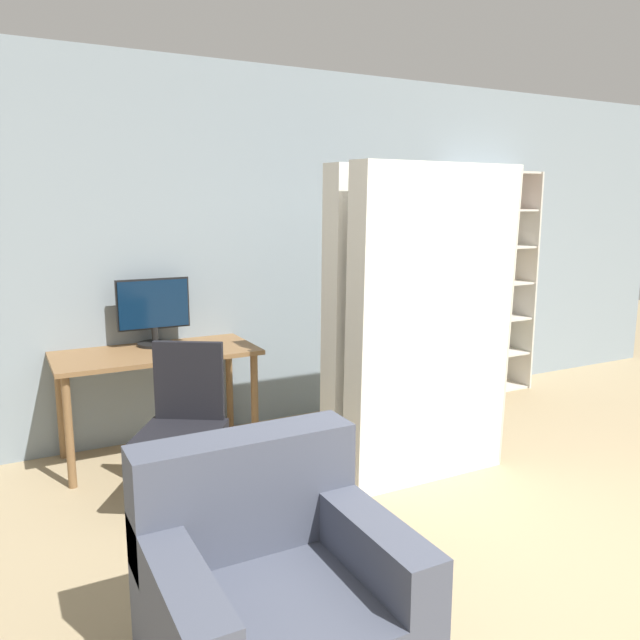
{
  "coord_description": "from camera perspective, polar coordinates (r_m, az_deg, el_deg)",
  "views": [
    {
      "loc": [
        -2.3,
        -1.43,
        1.69
      ],
      "look_at": [
        -0.69,
        1.64,
        1.05
      ],
      "focal_mm": 35.0,
      "sensor_mm": 36.0,
      "label": 1
    }
  ],
  "objects": [
    {
      "name": "wall_back",
      "position": [
        5.01,
        -0.29,
        6.56
      ],
      "size": [
        8.0,
        0.06,
        2.7
      ],
      "color": "gray",
      "rests_on": "ground"
    },
    {
      "name": "desk",
      "position": [
        4.32,
        -14.71,
        -3.99
      ],
      "size": [
        1.31,
        0.63,
        0.73
      ],
      "color": "brown",
      "rests_on": "ground"
    },
    {
      "name": "monitor",
      "position": [
        4.43,
        -14.96,
        0.9
      ],
      "size": [
        0.5,
        0.24,
        0.47
      ],
      "color": "black",
      "rests_on": "desk"
    },
    {
      "name": "office_chair",
      "position": [
        3.6,
        -12.35,
        -11.12
      ],
      "size": [
        0.61,
        0.61,
        0.94
      ],
      "color": "#4C4C51",
      "rests_on": "ground"
    },
    {
      "name": "bookshelf",
      "position": [
        5.77,
        14.04,
        3.31
      ],
      "size": [
        0.88,
        0.34,
        1.98
      ],
      "color": "beige",
      "rests_on": "ground"
    },
    {
      "name": "mattress_near",
      "position": [
        3.82,
        10.24,
        -0.62
      ],
      "size": [
        1.09,
        0.26,
        1.93
      ],
      "color": "silver",
      "rests_on": "ground"
    },
    {
      "name": "mattress_far",
      "position": [
        4.06,
        7.65,
        0.09
      ],
      "size": [
        1.09,
        0.25,
        1.93
      ],
      "color": "silver",
      "rests_on": "ground"
    },
    {
      "name": "armchair",
      "position": [
        2.42,
        -4.45,
        -24.11
      ],
      "size": [
        0.85,
        0.8,
        0.85
      ],
      "color": "#474C5B",
      "rests_on": "ground"
    }
  ]
}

